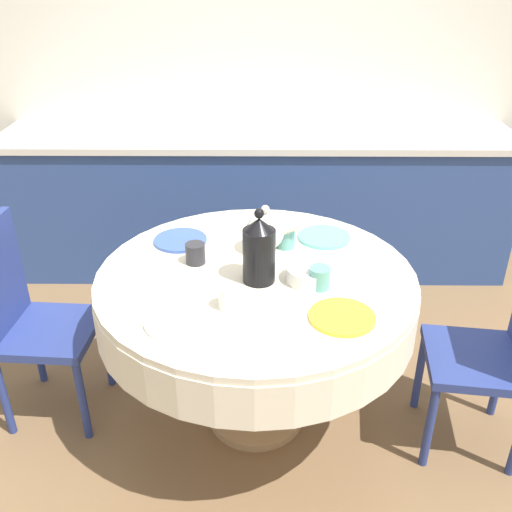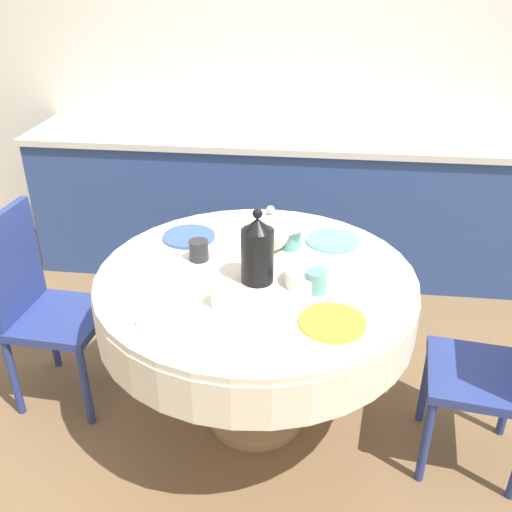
# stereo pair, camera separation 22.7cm
# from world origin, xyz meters

# --- Properties ---
(ground_plane) EXTENTS (12.00, 12.00, 0.00)m
(ground_plane) POSITION_xyz_m (0.00, 0.00, 0.00)
(ground_plane) COLOR brown
(wall_back) EXTENTS (7.00, 0.05, 2.60)m
(wall_back) POSITION_xyz_m (0.00, 1.83, 1.30)
(wall_back) COLOR silver
(wall_back) RESTS_ON ground_plane
(kitchen_counter) EXTENTS (3.24, 0.64, 0.92)m
(kitchen_counter) POSITION_xyz_m (0.00, 1.49, 0.46)
(kitchen_counter) COLOR #2D4784
(kitchen_counter) RESTS_ON ground_plane
(dining_table) EXTENTS (1.31, 1.31, 0.78)m
(dining_table) POSITION_xyz_m (0.00, 0.00, 0.65)
(dining_table) COLOR tan
(dining_table) RESTS_ON ground_plane
(chair_left) EXTENTS (0.45, 0.45, 0.95)m
(chair_left) POSITION_xyz_m (0.99, -0.13, 0.52)
(chair_left) COLOR navy
(chair_left) RESTS_ON ground_plane
(chair_right) EXTENTS (0.43, 0.43, 0.95)m
(chair_right) POSITION_xyz_m (-1.00, 0.07, 0.52)
(chair_right) COLOR navy
(chair_right) RESTS_ON ground_plane
(plate_near_left) EXTENTS (0.24, 0.24, 0.01)m
(plate_near_left) POSITION_xyz_m (-0.27, -0.35, 0.78)
(plate_near_left) COLOR white
(plate_near_left) RESTS_ON dining_table
(cup_near_left) EXTENTS (0.08, 0.08, 0.09)m
(cup_near_left) POSITION_xyz_m (-0.09, -0.25, 0.82)
(cup_near_left) COLOR white
(cup_near_left) RESTS_ON dining_table
(plate_near_right) EXTENTS (0.24, 0.24, 0.01)m
(plate_near_right) POSITION_xyz_m (0.31, -0.32, 0.78)
(plate_near_right) COLOR yellow
(plate_near_right) RESTS_ON dining_table
(cup_near_right) EXTENTS (0.08, 0.08, 0.09)m
(cup_near_right) POSITION_xyz_m (0.25, -0.11, 0.82)
(cup_near_right) COLOR #5BA39E
(cup_near_right) RESTS_ON dining_table
(plate_far_left) EXTENTS (0.24, 0.24, 0.01)m
(plate_far_left) POSITION_xyz_m (-0.34, 0.28, 0.78)
(plate_far_left) COLOR #3856AD
(plate_far_left) RESTS_ON dining_table
(cup_far_left) EXTENTS (0.08, 0.08, 0.09)m
(cup_far_left) POSITION_xyz_m (-0.25, 0.09, 0.82)
(cup_far_left) COLOR #28282D
(cup_far_left) RESTS_ON dining_table
(plate_far_right) EXTENTS (0.24, 0.24, 0.01)m
(plate_far_right) POSITION_xyz_m (0.31, 0.32, 0.78)
(plate_far_right) COLOR #60BCB7
(plate_far_right) RESTS_ON dining_table
(cup_far_right) EXTENTS (0.08, 0.08, 0.09)m
(cup_far_right) POSITION_xyz_m (0.13, 0.24, 0.82)
(cup_far_right) COLOR #5BA39E
(cup_far_right) RESTS_ON dining_table
(coffee_carafe) EXTENTS (0.13, 0.13, 0.31)m
(coffee_carafe) POSITION_xyz_m (0.01, -0.05, 0.91)
(coffee_carafe) COLOR black
(coffee_carafe) RESTS_ON dining_table
(teapot) EXTENTS (0.23, 0.17, 0.22)m
(teapot) POSITION_xyz_m (0.04, 0.19, 0.87)
(teapot) COLOR silver
(teapot) RESTS_ON dining_table
(fruit_bowl) EXTENTS (0.19, 0.19, 0.06)m
(fruit_bowl) POSITION_xyz_m (0.21, -0.05, 0.81)
(fruit_bowl) COLOR silver
(fruit_bowl) RESTS_ON dining_table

